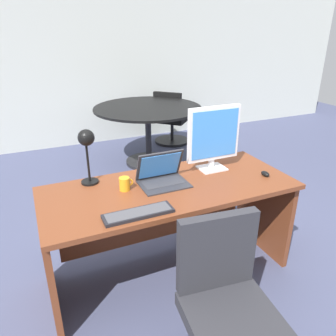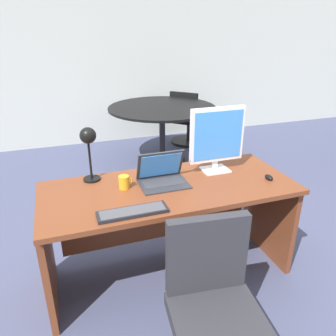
% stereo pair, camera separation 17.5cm
% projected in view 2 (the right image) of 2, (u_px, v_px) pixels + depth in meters
% --- Properties ---
extents(ground, '(12.00, 12.00, 0.00)m').
position_uv_depth(ground, '(127.00, 188.00, 3.84)').
color(ground, '#474C6B').
extents(back_wall, '(10.00, 0.10, 2.80)m').
position_uv_depth(back_wall, '(96.00, 52.00, 4.90)').
color(back_wall, silver).
rests_on(back_wall, ground).
extents(desk, '(1.74, 0.73, 0.74)m').
position_uv_depth(desk, '(167.00, 210.00, 2.37)').
color(desk, brown).
rests_on(desk, ground).
extents(monitor, '(0.42, 0.16, 0.48)m').
position_uv_depth(monitor, '(217.00, 137.00, 2.38)').
color(monitor, silver).
rests_on(monitor, desk).
extents(laptop, '(0.33, 0.25, 0.23)m').
position_uv_depth(laptop, '(162.00, 173.00, 2.27)').
color(laptop, '#2D2D33').
rests_on(laptop, desk).
extents(keyboard, '(0.41, 0.12, 0.02)m').
position_uv_depth(keyboard, '(133.00, 212.00, 1.91)').
color(keyboard, black).
rests_on(keyboard, desk).
extents(mouse, '(0.04, 0.08, 0.03)m').
position_uv_depth(mouse, '(269.00, 177.00, 2.33)').
color(mouse, black).
rests_on(mouse, desk).
extents(desk_lamp, '(0.12, 0.14, 0.40)m').
position_uv_depth(desk_lamp, '(89.00, 143.00, 2.20)').
color(desk_lamp, black).
rests_on(desk_lamp, desk).
extents(coffee_mug, '(0.10, 0.07, 0.09)m').
position_uv_depth(coffee_mug, '(124.00, 182.00, 2.20)').
color(coffee_mug, orange).
rests_on(coffee_mug, desk).
extents(office_chair, '(0.56, 0.56, 0.87)m').
position_uv_depth(office_chair, '(214.00, 320.00, 1.70)').
color(office_chair, black).
rests_on(office_chair, ground).
extents(meeting_table, '(1.41, 1.41, 0.79)m').
position_uv_depth(meeting_table, '(162.00, 121.00, 4.34)').
color(meeting_table, black).
rests_on(meeting_table, ground).
extents(meeting_chair_near, '(0.66, 0.66, 0.85)m').
position_uv_depth(meeting_chair_near, '(187.00, 123.00, 5.19)').
color(meeting_chair_near, black).
rests_on(meeting_chair_near, ground).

